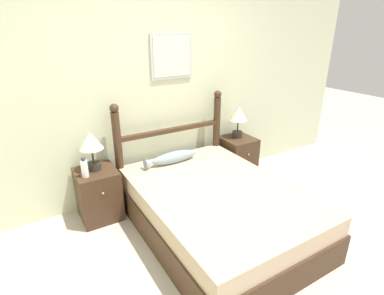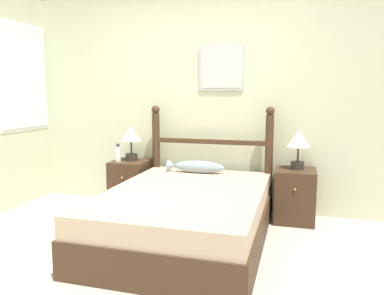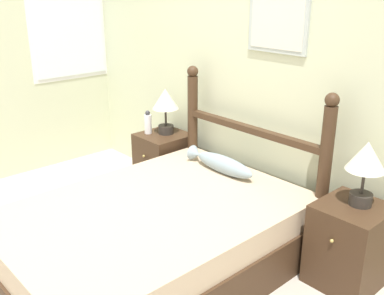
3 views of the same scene
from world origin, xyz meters
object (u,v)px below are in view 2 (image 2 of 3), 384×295
(table_lamp_right, at_px, (298,142))
(table_lamp_left, at_px, (131,136))
(bottle, at_px, (118,153))
(nightstand_right, at_px, (295,196))
(bed, at_px, (186,216))
(nightstand_left, at_px, (131,184))
(fish_pillow, at_px, (196,167))

(table_lamp_right, bearing_deg, table_lamp_left, -179.77)
(table_lamp_left, xyz_separation_m, bottle, (-0.12, -0.12, -0.19))
(table_lamp_left, relative_size, bottle, 1.94)
(nightstand_right, height_order, table_lamp_left, table_lamp_left)
(bed, xyz_separation_m, nightstand_right, (0.96, 0.85, 0.04))
(bed, relative_size, nightstand_left, 3.54)
(fish_pillow, bearing_deg, table_lamp_left, 170.65)
(nightstand_left, distance_m, table_lamp_right, 2.02)
(bed, distance_m, table_lamp_right, 1.46)
(table_lamp_left, relative_size, fish_pillow, 0.65)
(nightstand_left, xyz_separation_m, table_lamp_left, (0.00, 0.04, 0.57))
(bed, xyz_separation_m, fish_pillow, (-0.11, 0.75, 0.32))
(nightstand_right, bearing_deg, nightstand_left, 180.00)
(bed, xyz_separation_m, table_lamp_left, (-0.96, 0.89, 0.62))
(nightstand_left, height_order, nightstand_right, same)
(bed, relative_size, bottle, 9.17)
(bed, xyz_separation_m, table_lamp_right, (0.97, 0.90, 0.62))
(fish_pillow, bearing_deg, table_lamp_right, 7.70)
(table_lamp_right, bearing_deg, nightstand_left, -178.73)
(table_lamp_left, height_order, table_lamp_right, same)
(nightstand_right, relative_size, fish_pillow, 0.86)
(bed, relative_size, fish_pillow, 3.06)
(bottle, bearing_deg, nightstand_right, 2.35)
(nightstand_right, distance_m, table_lamp_left, 2.01)
(bed, height_order, nightstand_left, nightstand_left)
(bed, distance_m, nightstand_right, 1.29)
(fish_pillow, bearing_deg, nightstand_left, 172.99)
(nightstand_left, bearing_deg, fish_pillow, -7.01)
(table_lamp_right, bearing_deg, bottle, -176.47)
(bottle, relative_size, fish_pillow, 0.33)
(table_lamp_right, relative_size, bottle, 1.94)
(table_lamp_left, bearing_deg, nightstand_left, -90.44)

